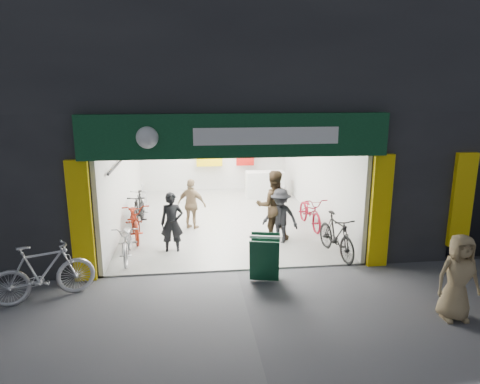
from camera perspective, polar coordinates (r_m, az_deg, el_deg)
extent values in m
plane|color=#56565B|center=(9.76, -0.45, -10.51)|extent=(60.00, 60.00, 0.00)
cube|color=#232326|center=(14.11, 1.37, 20.77)|extent=(16.00, 10.00, 4.50)
cube|color=#232326|center=(14.73, -24.67, 3.62)|extent=(5.00, 10.00, 3.50)
cube|color=#232326|center=(15.68, 19.74, 4.59)|extent=(6.00, 10.00, 3.50)
cube|color=#9E9E99|center=(13.48, -2.37, -3.52)|extent=(6.00, 8.00, 0.04)
cube|color=silver|center=(17.15, -3.53, 5.56)|extent=(6.00, 0.20, 3.20)
cube|color=silver|center=(13.21, -15.31, 2.71)|extent=(0.10, 8.00, 3.20)
cube|color=silver|center=(13.65, 10.02, 3.32)|extent=(0.10, 8.00, 3.20)
cube|color=white|center=(12.91, -2.51, 10.31)|extent=(6.00, 8.00, 0.10)
cube|color=black|center=(9.03, -0.56, 9.56)|extent=(6.00, 0.30, 0.30)
cube|color=#0C351B|center=(8.84, -0.39, 7.53)|extent=(6.40, 0.25, 0.90)
cube|color=white|center=(8.79, 3.63, 7.46)|extent=(3.00, 0.02, 0.35)
cube|color=yellow|center=(9.46, -20.42, -3.77)|extent=(0.45, 0.12, 2.60)
cube|color=yellow|center=(10.13, 18.20, -2.48)|extent=(0.45, 0.12, 2.60)
cube|color=yellow|center=(11.04, 27.49, -0.98)|extent=(0.50, 0.12, 2.20)
cylinder|color=black|center=(12.53, -15.25, 4.46)|extent=(0.06, 5.00, 0.06)
cube|color=silver|center=(15.99, 3.33, 0.97)|extent=(1.40, 0.60, 1.00)
cube|color=white|center=(10.13, -1.26, 9.04)|extent=(1.30, 0.35, 0.04)
cube|color=white|center=(11.92, -2.13, 9.71)|extent=(1.30, 0.35, 0.04)
cube|color=white|center=(13.71, -2.78, 10.21)|extent=(1.30, 0.35, 0.04)
cube|color=white|center=(15.50, -3.27, 10.59)|extent=(1.30, 0.35, 0.04)
imported|color=#AFAFB4|center=(10.63, -14.72, -6.28)|extent=(0.69, 1.76, 0.91)
imported|color=black|center=(12.93, -13.34, -2.32)|extent=(0.60, 1.76, 1.04)
imported|color=maroon|center=(12.00, -13.83, -3.59)|extent=(1.07, 2.09, 1.05)
imported|color=silver|center=(13.67, -13.00, -1.41)|extent=(0.64, 1.79, 1.05)
imported|color=black|center=(10.65, 12.73, -5.67)|extent=(0.75, 1.82, 1.06)
imported|color=maroon|center=(12.71, 9.35, -2.61)|extent=(0.72, 1.86, 0.96)
imported|color=#B3B3B8|center=(13.88, 4.94, -0.84)|extent=(0.60, 1.82, 1.08)
imported|color=silver|center=(9.13, -24.80, -9.66)|extent=(1.97, 1.23, 1.15)
imported|color=black|center=(10.68, -9.06, -4.12)|extent=(0.56, 0.37, 1.53)
imported|color=#332517|center=(11.44, 4.44, -1.81)|extent=(0.93, 0.73, 1.91)
imported|color=black|center=(11.20, 5.40, -3.30)|extent=(1.11, 0.97, 1.48)
imported|color=#947856|center=(12.35, -6.46, -1.69)|extent=(0.95, 0.71, 1.50)
imported|color=#9A8259|center=(8.49, 27.07, -10.12)|extent=(0.80, 0.54, 1.57)
cube|color=#0F3C24|center=(8.99, 3.24, -9.21)|extent=(0.65, 0.36, 0.94)
cube|color=#0F3C24|center=(9.36, 3.37, -8.26)|extent=(0.65, 0.36, 0.94)
cube|color=white|center=(9.01, 3.35, -6.02)|extent=(0.64, 0.20, 0.06)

